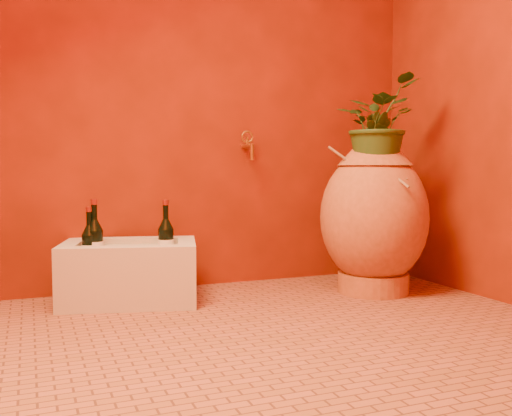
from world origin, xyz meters
name	(u,v)px	position (x,y,z in m)	size (l,w,h in m)	color
floor	(275,331)	(0.00, 0.00, 0.00)	(2.50, 2.50, 0.00)	#984D31
wall_back	(204,63)	(0.00, 1.00, 1.25)	(2.50, 0.02, 2.50)	#5B1905
amphora	(374,217)	(0.78, 0.47, 0.41)	(0.57, 0.59, 0.82)	#B76233
stone_basin	(130,273)	(-0.47, 0.73, 0.14)	(0.74, 0.60, 0.30)	#C0B59F
wine_bottle_a	(90,248)	(-0.66, 0.77, 0.28)	(0.08, 0.08, 0.31)	black
wine_bottle_b	(166,242)	(-0.28, 0.75, 0.29)	(0.08, 0.08, 0.34)	black
wine_bottle_c	(95,245)	(-0.63, 0.78, 0.29)	(0.08, 0.08, 0.35)	black
wall_tap	(248,144)	(0.23, 0.91, 0.80)	(0.07, 0.15, 0.17)	#AB8227
plant_main	(377,124)	(0.78, 0.46, 0.90)	(0.44, 0.38, 0.49)	#264719
plant_side	(371,147)	(0.74, 0.45, 0.78)	(0.20, 0.16, 0.36)	#264719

